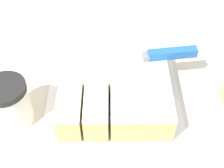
# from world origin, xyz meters

# --- Properties ---
(cake_board) EXTENTS (0.33, 0.35, 0.01)m
(cake_board) POSITION_xyz_m (0.01, 0.02, 0.92)
(cake_board) COLOR silver
(cake_board) RESTS_ON countertop
(cake) EXTENTS (0.26, 0.28, 0.07)m
(cake) POSITION_xyz_m (0.01, 0.02, 0.96)
(cake) COLOR tan
(cake) RESTS_ON cake_board
(knife) EXTENTS (0.29, 0.06, 0.02)m
(knife) POSITION_xyz_m (0.12, 0.07, 1.01)
(knife) COLOR silver
(knife) RESTS_ON cake
(coffee_cup) EXTENTS (0.09, 0.09, 0.11)m
(coffee_cup) POSITION_xyz_m (-0.23, -0.05, 0.97)
(coffee_cup) COLOR white
(coffee_cup) RESTS_ON countertop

